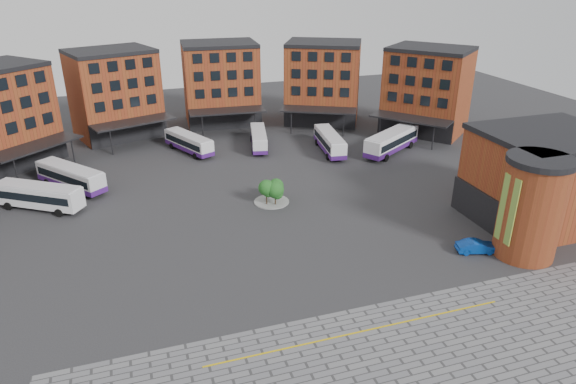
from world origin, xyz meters
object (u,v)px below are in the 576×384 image
object	(u,v)px
tree_island	(273,190)
bus_d	(259,138)
bus_a	(38,195)
bus_b	(71,177)
bus_c	(189,143)
bus_e	(330,142)
bus_f	(392,141)
blue_car	(477,247)

from	to	relation	value
tree_island	bus_d	world-z (taller)	tree_island
tree_island	bus_a	bearing A→B (deg)	165.03
tree_island	bus_b	world-z (taller)	tree_island
bus_b	bus_c	world-z (taller)	bus_b
bus_c	bus_e	bearing A→B (deg)	-42.93
bus_a	bus_b	xyz separation A→B (m)	(3.37, 5.31, -0.15)
tree_island	bus_e	bearing A→B (deg)	48.20
bus_d	bus_f	size ratio (longest dim) A/B	0.86
tree_island	bus_c	world-z (taller)	tree_island
tree_island	bus_f	size ratio (longest dim) A/B	0.37
bus_b	bus_e	xyz separation A→B (m)	(37.93, 2.93, -0.06)
bus_d	blue_car	bearing A→B (deg)	-59.59
bus_d	blue_car	xyz separation A→B (m)	(12.78, -38.91, -0.83)
bus_a	bus_c	world-z (taller)	bus_a
bus_c	bus_f	bearing A→B (deg)	-43.75
tree_island	bus_c	size ratio (longest dim) A/B	0.42
bus_c	bus_d	world-z (taller)	bus_c
tree_island	bus_c	bearing A→B (deg)	107.93
bus_e	bus_f	world-z (taller)	bus_f
bus_b	bus_f	xyz separation A→B (m)	(47.01, -0.44, 0.15)
tree_island	blue_car	world-z (taller)	tree_island
bus_b	bus_f	bearing A→B (deg)	-39.23
bus_c	blue_car	distance (m)	46.68
bus_b	bus_d	distance (m)	29.11
bus_a	bus_d	world-z (taller)	bus_a
bus_a	bus_c	size ratio (longest dim) A/B	1.03
bus_b	bus_f	distance (m)	47.02
tree_island	bus_e	size ratio (longest dim) A/B	0.39
bus_d	bus_a	bearing A→B (deg)	-143.99
tree_island	bus_b	bearing A→B (deg)	152.25
bus_f	bus_a	bearing A→B (deg)	-116.74
bus_a	bus_c	bearing A→B (deg)	-20.41
bus_d	bus_e	distance (m)	11.49
bus_f	bus_c	bearing A→B (deg)	-140.75
bus_f	blue_car	distance (m)	30.72
bus_a	bus_e	bearing A→B (deg)	-45.72
bus_c	blue_car	xyz separation A→B (m)	(23.83, -40.13, -0.90)
bus_d	tree_island	bearing A→B (deg)	-88.10
bus_a	bus_f	bearing A→B (deg)	-51.48
bus_d	bus_f	bearing A→B (deg)	-12.65
tree_island	bus_b	size ratio (longest dim) A/B	0.42
bus_b	bus_e	bearing A→B (deg)	-34.28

